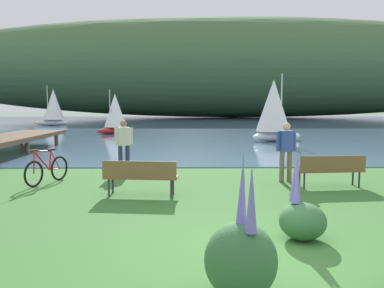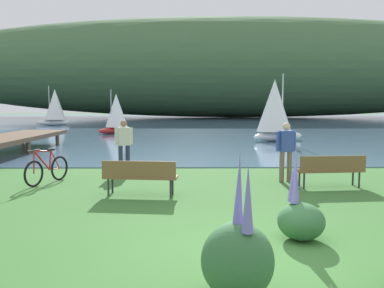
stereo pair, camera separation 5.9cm
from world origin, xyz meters
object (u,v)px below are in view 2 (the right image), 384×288
at_px(person_on_the_grass, 286,148).
at_px(sailboat_nearest_to_shore, 116,113).
at_px(park_bench_further_along, 331,168).
at_px(person_at_shoreline, 124,142).
at_px(bicycle_leaning_near_bench, 47,170).
at_px(park_bench_near_camera, 140,175).
at_px(sailboat_mid_bay, 55,107).
at_px(sailboat_toward_hillside, 275,110).

bearing_deg(person_on_the_grass, sailboat_nearest_to_shore, 113.39).
height_order(park_bench_further_along, person_at_shoreline, person_at_shoreline).
bearing_deg(sailboat_nearest_to_shore, bicycle_leaning_near_bench, -85.53).
relative_size(park_bench_near_camera, person_at_shoreline, 1.08).
relative_size(bicycle_leaning_near_bench, sailboat_nearest_to_shore, 0.50).
bearing_deg(park_bench_further_along, person_at_shoreline, 156.14).
distance_m(park_bench_further_along, bicycle_leaning_near_bench, 7.81).
relative_size(park_bench_near_camera, bicycle_leaning_near_bench, 1.10).
bearing_deg(sailboat_mid_bay, sailboat_nearest_to_shore, -54.36).
height_order(park_bench_further_along, person_on_the_grass, person_on_the_grass).
height_order(park_bench_near_camera, park_bench_further_along, same).
bearing_deg(park_bench_further_along, park_bench_near_camera, -169.39).
relative_size(person_on_the_grass, sailboat_toward_hillside, 0.42).
distance_m(park_bench_near_camera, sailboat_mid_bay, 35.40).
xyz_separation_m(park_bench_near_camera, sailboat_nearest_to_shore, (-4.32, 20.91, 1.08)).
distance_m(park_bench_further_along, sailboat_toward_hillside, 13.49).
height_order(sailboat_mid_bay, sailboat_toward_hillside, sailboat_mid_bay).
height_order(park_bench_further_along, sailboat_nearest_to_shore, sailboat_nearest_to_shore).
bearing_deg(person_at_shoreline, sailboat_nearest_to_shore, 100.99).
xyz_separation_m(person_on_the_grass, sailboat_mid_bay, (-16.90, 31.17, 1.03)).
xyz_separation_m(sailboat_nearest_to_shore, sailboat_mid_bay, (-8.61, 12.01, 0.41)).
relative_size(sailboat_nearest_to_shore, sailboat_toward_hillside, 0.82).
bearing_deg(sailboat_mid_bay, person_on_the_grass, -61.54).
relative_size(park_bench_further_along, person_on_the_grass, 1.07).
bearing_deg(person_at_shoreline, sailboat_mid_bay, 112.19).
xyz_separation_m(park_bench_further_along, sailboat_toward_hillside, (1.36, 13.35, 1.42)).
xyz_separation_m(sailboat_mid_bay, sailboat_toward_hillside, (19.27, -18.64, -0.08)).
distance_m(bicycle_leaning_near_bench, person_on_the_grass, 6.80).
bearing_deg(sailboat_toward_hillside, person_on_the_grass, -100.70).
height_order(bicycle_leaning_near_bench, person_at_shoreline, person_at_shoreline).
bearing_deg(person_at_shoreline, park_bench_further_along, -23.86).
bearing_deg(park_bench_further_along, sailboat_toward_hillside, 84.20).
bearing_deg(sailboat_mid_bay, park_bench_further_along, -60.75).
distance_m(park_bench_further_along, sailboat_nearest_to_shore, 22.06).
bearing_deg(person_at_shoreline, park_bench_near_camera, -75.06).
relative_size(park_bench_near_camera, person_on_the_grass, 1.08).
height_order(park_bench_near_camera, sailboat_toward_hillside, sailboat_toward_hillside).
height_order(person_at_shoreline, sailboat_nearest_to_shore, sailboat_nearest_to_shore).
height_order(person_at_shoreline, sailboat_mid_bay, sailboat_mid_bay).
xyz_separation_m(park_bench_near_camera, person_on_the_grass, (3.97, 1.75, 0.46)).
xyz_separation_m(person_at_shoreline, sailboat_mid_bay, (-11.98, 29.36, 1.03)).
height_order(sailboat_nearest_to_shore, sailboat_toward_hillside, sailboat_toward_hillside).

